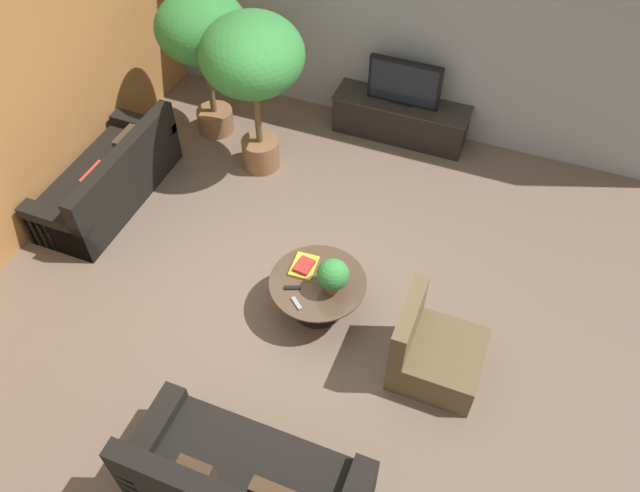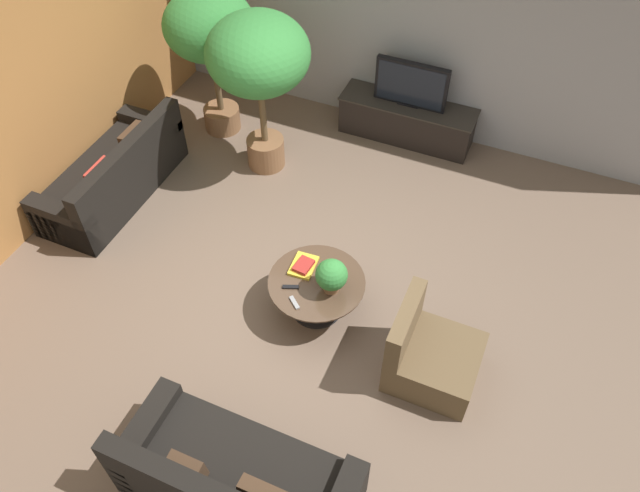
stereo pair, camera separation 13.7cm
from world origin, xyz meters
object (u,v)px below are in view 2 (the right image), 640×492
television (411,85)px  coffee_table (317,290)px  media_console (407,120)px  potted_palm_tall (210,32)px  potted_palm_corner (258,61)px  armchair_wicker (429,356)px  potted_plant_tabletop (331,276)px  couch_by_wall (115,176)px  couch_near_entry (237,482)px

television → coffee_table: size_ratio=0.95×
media_console → television: size_ratio=1.90×
coffee_table → potted_palm_tall: 3.47m
coffee_table → potted_palm_tall: (-2.38, 2.27, 1.11)m
potted_palm_corner → potted_palm_tall: bearing=153.7°
television → armchair_wicker: size_ratio=1.08×
armchair_wicker → potted_palm_tall: potted_palm_tall is taller
coffee_table → potted_palm_tall: potted_palm_tall is taller
coffee_table → potted_palm_corner: (-1.50, 1.84, 1.18)m
potted_palm_corner → television: bearing=39.8°
media_console → potted_plant_tabletop: (0.22, -3.08, 0.37)m
couch_by_wall → potted_plant_tabletop: couch_by_wall is taller
potted_palm_corner → potted_plant_tabletop: (1.67, -1.87, -0.83)m
couch_by_wall → potted_palm_tall: (0.52, 1.64, 1.13)m
media_console → couch_near_entry: 5.08m
potted_palm_tall → potted_plant_tabletop: size_ratio=5.03×
media_console → potted_palm_corner: size_ratio=0.87×
television → couch_near_entry: size_ratio=0.48×
couch_by_wall → television: bearing=130.3°
media_console → couch_near_entry: couch_near_entry is taller
couch_by_wall → couch_near_entry: same height
coffee_table → armchair_wicker: bearing=-12.1°
media_console → potted_plant_tabletop: bearing=-86.0°
couch_by_wall → potted_palm_tall: 2.06m
media_console → television: bearing=-90.0°
media_console → armchair_wicker: size_ratio=2.05×
potted_plant_tabletop → media_console: bearing=94.0°
armchair_wicker → potted_plant_tabletop: 1.18m
media_console → potted_palm_tall: 2.71m
coffee_table → potted_plant_tabletop: size_ratio=2.56×
potted_palm_corner → potted_plant_tabletop: potted_palm_corner is taller
potted_palm_corner → potted_plant_tabletop: bearing=-48.2°
potted_palm_tall → potted_palm_corner: potted_palm_corner is taller
coffee_table → couch_by_wall: size_ratio=0.50×
potted_palm_tall → potted_plant_tabletop: bearing=-42.0°
television → coffee_table: 3.09m
television → potted_plant_tabletop: (0.22, -3.08, -0.17)m
media_console → coffee_table: media_console is taller
coffee_table → couch_near_entry: bearing=-84.9°
media_console → potted_palm_tall: potted_palm_tall is taller
armchair_wicker → media_console: bearing=21.5°
couch_by_wall → armchair_wicker: 4.26m
coffee_table → armchair_wicker: (1.26, -0.27, -0.03)m
coffee_table → potted_palm_corner: potted_palm_corner is taller
coffee_table → couch_by_wall: 2.97m
coffee_table → couch_by_wall: couch_by_wall is taller
coffee_table → armchair_wicker: 1.29m
media_console → potted_palm_tall: bearing=-161.5°
couch_by_wall → potted_palm_corner: bearing=130.8°
potted_palm_tall → television: bearing=18.5°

